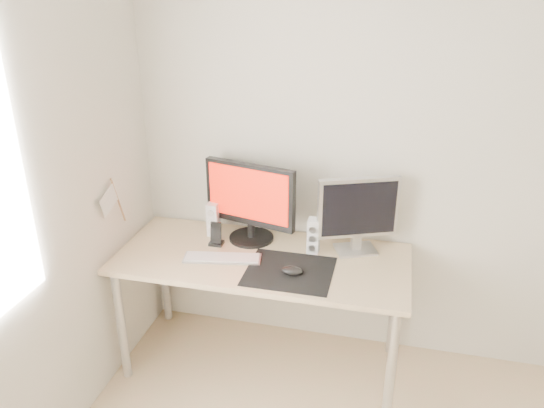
{
  "coord_description": "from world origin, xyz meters",
  "views": [
    {
      "loc": [
        -0.27,
        -1.09,
        2.15
      ],
      "look_at": [
        -0.9,
        1.47,
        1.01
      ],
      "focal_mm": 35.0,
      "sensor_mm": 36.0,
      "label": 1
    }
  ],
  "objects_px": {
    "mouse": "(292,271)",
    "second_monitor": "(358,212)",
    "desk": "(262,269)",
    "speaker_left": "(213,219)",
    "speaker_right": "(313,236)",
    "keyboard": "(222,258)",
    "phone_dock": "(216,238)",
    "main_monitor": "(250,200)"
  },
  "relations": [
    {
      "from": "mouse",
      "to": "second_monitor",
      "type": "xyz_separation_m",
      "value": [
        0.29,
        0.34,
        0.22
      ]
    },
    {
      "from": "desk",
      "to": "speaker_left",
      "type": "distance_m",
      "value": 0.43
    },
    {
      "from": "desk",
      "to": "speaker_left",
      "type": "relative_size",
      "value": 7.96
    },
    {
      "from": "second_monitor",
      "to": "speaker_right",
      "type": "bearing_deg",
      "value": -163.18
    },
    {
      "from": "mouse",
      "to": "speaker_right",
      "type": "height_order",
      "value": "speaker_right"
    },
    {
      "from": "desk",
      "to": "keyboard",
      "type": "relative_size",
      "value": 3.68
    },
    {
      "from": "speaker_right",
      "to": "phone_dock",
      "type": "xyz_separation_m",
      "value": [
        -0.55,
        -0.04,
        -0.06
      ]
    },
    {
      "from": "mouse",
      "to": "phone_dock",
      "type": "distance_m",
      "value": 0.54
    },
    {
      "from": "phone_dock",
      "to": "main_monitor",
      "type": "bearing_deg",
      "value": 31.28
    },
    {
      "from": "mouse",
      "to": "phone_dock",
      "type": "bearing_deg",
      "value": 155.36
    },
    {
      "from": "mouse",
      "to": "main_monitor",
      "type": "height_order",
      "value": "main_monitor"
    },
    {
      "from": "second_monitor",
      "to": "speaker_left",
      "type": "relative_size",
      "value": 2.16
    },
    {
      "from": "main_monitor",
      "to": "keyboard",
      "type": "height_order",
      "value": "main_monitor"
    },
    {
      "from": "second_monitor",
      "to": "phone_dock",
      "type": "height_order",
      "value": "second_monitor"
    },
    {
      "from": "keyboard",
      "to": "phone_dock",
      "type": "height_order",
      "value": "phone_dock"
    },
    {
      "from": "desk",
      "to": "speaker_right",
      "type": "height_order",
      "value": "speaker_right"
    },
    {
      "from": "second_monitor",
      "to": "keyboard",
      "type": "distance_m",
      "value": 0.78
    },
    {
      "from": "second_monitor",
      "to": "speaker_right",
      "type": "distance_m",
      "value": 0.28
    },
    {
      "from": "second_monitor",
      "to": "keyboard",
      "type": "xyz_separation_m",
      "value": [
        -0.7,
        -0.27,
        -0.23
      ]
    },
    {
      "from": "mouse",
      "to": "main_monitor",
      "type": "distance_m",
      "value": 0.51
    },
    {
      "from": "speaker_left",
      "to": "speaker_right",
      "type": "xyz_separation_m",
      "value": [
        0.61,
        -0.07,
        0.0
      ]
    },
    {
      "from": "mouse",
      "to": "keyboard",
      "type": "bearing_deg",
      "value": 170.16
    },
    {
      "from": "second_monitor",
      "to": "phone_dock",
      "type": "relative_size",
      "value": 3.11
    },
    {
      "from": "desk",
      "to": "speaker_left",
      "type": "bearing_deg",
      "value": 150.78
    },
    {
      "from": "mouse",
      "to": "desk",
      "type": "distance_m",
      "value": 0.27
    },
    {
      "from": "desk",
      "to": "speaker_right",
      "type": "xyz_separation_m",
      "value": [
        0.26,
        0.12,
        0.18
      ]
    },
    {
      "from": "phone_dock",
      "to": "mouse",
      "type": "bearing_deg",
      "value": -24.64
    },
    {
      "from": "second_monitor",
      "to": "speaker_right",
      "type": "height_order",
      "value": "second_monitor"
    },
    {
      "from": "speaker_left",
      "to": "mouse",
      "type": "bearing_deg",
      "value": -32.09
    },
    {
      "from": "mouse",
      "to": "main_monitor",
      "type": "xyz_separation_m",
      "value": [
        -0.32,
        0.33,
        0.23
      ]
    },
    {
      "from": "second_monitor",
      "to": "main_monitor",
      "type": "bearing_deg",
      "value": -179.41
    },
    {
      "from": "desk",
      "to": "main_monitor",
      "type": "bearing_deg",
      "value": 122.34
    },
    {
      "from": "main_monitor",
      "to": "keyboard",
      "type": "bearing_deg",
      "value": -108.45
    },
    {
      "from": "speaker_left",
      "to": "keyboard",
      "type": "height_order",
      "value": "speaker_left"
    },
    {
      "from": "mouse",
      "to": "second_monitor",
      "type": "distance_m",
      "value": 0.5
    },
    {
      "from": "speaker_right",
      "to": "speaker_left",
      "type": "bearing_deg",
      "value": 173.04
    },
    {
      "from": "desk",
      "to": "second_monitor",
      "type": "distance_m",
      "value": 0.62
    },
    {
      "from": "speaker_right",
      "to": "mouse",
      "type": "bearing_deg",
      "value": -103.25
    },
    {
      "from": "speaker_right",
      "to": "keyboard",
      "type": "relative_size",
      "value": 0.46
    },
    {
      "from": "phone_dock",
      "to": "speaker_right",
      "type": "bearing_deg",
      "value": 4.44
    },
    {
      "from": "main_monitor",
      "to": "speaker_right",
      "type": "height_order",
      "value": "main_monitor"
    },
    {
      "from": "second_monitor",
      "to": "keyboard",
      "type": "height_order",
      "value": "second_monitor"
    }
  ]
}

